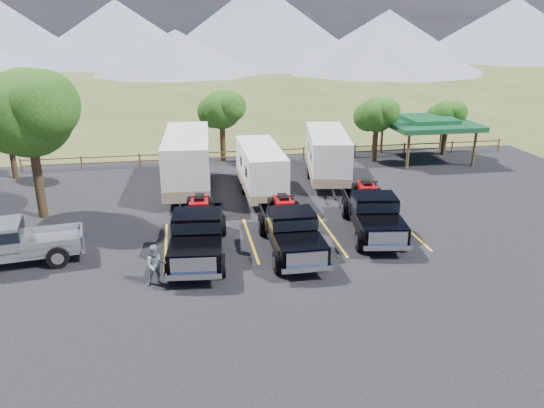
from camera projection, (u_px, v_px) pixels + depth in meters
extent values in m
plane|color=#3D4C20|center=(311.00, 275.00, 22.08)|extent=(320.00, 320.00, 0.00)
cube|color=black|center=(295.00, 245.00, 24.86)|extent=(44.00, 34.00, 0.04)
cube|color=yellow|center=(166.00, 245.00, 24.81)|extent=(0.12, 5.50, 0.01)
cube|color=yellow|center=(250.00, 240.00, 25.46)|extent=(0.12, 5.50, 0.01)
cube|color=yellow|center=(331.00, 234.00, 26.11)|extent=(0.12, 5.50, 0.01)
cube|color=yellow|center=(407.00, 229.00, 26.76)|extent=(0.12, 5.50, 0.01)
cylinder|color=#322213|center=(38.00, 177.00, 27.67)|extent=(0.48, 0.48, 4.48)
sphere|color=#1B3F0F|center=(28.00, 113.00, 26.55)|extent=(4.48, 4.48, 4.48)
sphere|color=#1B3F0F|center=(43.00, 105.00, 25.80)|extent=(3.52, 3.52, 3.52)
sphere|color=#1B3F0F|center=(14.00, 118.00, 27.17)|extent=(3.84, 3.84, 3.84)
cylinder|color=#322213|center=(375.00, 143.00, 38.87)|extent=(0.39, 0.39, 2.80)
sphere|color=#1B3F0F|center=(377.00, 115.00, 38.17)|extent=(2.52, 2.52, 2.52)
sphere|color=#1B3F0F|center=(386.00, 112.00, 37.75)|extent=(1.98, 1.98, 1.98)
sphere|color=#1B3F0F|center=(368.00, 117.00, 38.52)|extent=(2.16, 2.16, 2.16)
cylinder|color=#322213|center=(444.00, 139.00, 40.82)|extent=(0.38, 0.38, 2.52)
sphere|color=#1B3F0F|center=(447.00, 115.00, 40.19)|extent=(2.24, 2.24, 2.24)
sphere|color=#1B3F0F|center=(456.00, 112.00, 39.81)|extent=(1.76, 1.76, 1.76)
sphere|color=#1B3F0F|center=(439.00, 116.00, 40.50)|extent=(1.92, 1.92, 1.92)
cylinder|color=#322213|center=(223.00, 141.00, 38.90)|extent=(0.41, 0.41, 3.08)
sphere|color=#1B3F0F|center=(222.00, 110.00, 38.13)|extent=(2.80, 2.80, 2.80)
sphere|color=#1B3F0F|center=(231.00, 106.00, 37.66)|extent=(2.20, 2.20, 2.20)
sphere|color=#1B3F0F|center=(214.00, 112.00, 38.51)|extent=(2.40, 2.40, 2.40)
cylinder|color=#322213|center=(13.00, 162.00, 34.91)|extent=(0.36, 0.36, 2.24)
sphere|color=#1B3F0F|center=(9.00, 137.00, 34.35)|extent=(2.10, 2.10, 2.10)
sphere|color=#1B3F0F|center=(14.00, 135.00, 34.00)|extent=(1.65, 1.65, 1.65)
sphere|color=#1B3F0F|center=(4.00, 138.00, 34.64)|extent=(1.80, 1.80, 1.80)
cylinder|color=brown|center=(21.00, 165.00, 36.51)|extent=(0.12, 0.12, 1.00)
cylinder|color=brown|center=(81.00, 163.00, 37.16)|extent=(0.12, 0.12, 1.00)
cylinder|color=brown|center=(140.00, 160.00, 37.80)|extent=(0.12, 0.12, 1.00)
cylinder|color=brown|center=(196.00, 158.00, 38.45)|extent=(0.12, 0.12, 1.00)
cylinder|color=brown|center=(251.00, 155.00, 39.10)|extent=(0.12, 0.12, 1.00)
cylinder|color=brown|center=(304.00, 153.00, 39.75)|extent=(0.12, 0.12, 1.00)
cylinder|color=brown|center=(355.00, 151.00, 40.40)|extent=(0.12, 0.12, 1.00)
cylinder|color=brown|center=(404.00, 149.00, 41.05)|extent=(0.12, 0.12, 1.00)
cylinder|color=brown|center=(452.00, 147.00, 41.70)|extent=(0.12, 0.12, 1.00)
cylinder|color=brown|center=(499.00, 145.00, 42.35)|extent=(0.12, 0.12, 1.00)
cube|color=brown|center=(277.00, 155.00, 39.44)|extent=(36.00, 0.06, 0.08)
cube|color=brown|center=(277.00, 150.00, 39.31)|extent=(36.00, 0.06, 0.08)
cylinder|color=brown|center=(408.00, 152.00, 36.82)|extent=(0.20, 0.20, 2.60)
cylinder|color=brown|center=(382.00, 137.00, 41.47)|extent=(0.20, 0.20, 2.60)
cylinder|color=brown|center=(474.00, 149.00, 37.63)|extent=(0.20, 0.20, 2.60)
cylinder|color=brown|center=(441.00, 134.00, 42.28)|extent=(0.20, 0.20, 2.60)
cube|color=#164F2C|center=(428.00, 123.00, 39.07)|extent=(6.20, 6.20, 0.35)
cube|color=#164F2C|center=(428.00, 119.00, 38.97)|extent=(3.50, 3.50, 0.35)
cone|color=gray|center=(117.00, 32.00, 120.87)|extent=(44.00, 44.00, 14.00)
cone|color=gray|center=(258.00, 22.00, 121.68)|extent=(52.00, 52.00, 18.00)
cone|color=gray|center=(388.00, 35.00, 133.77)|extent=(40.00, 40.00, 12.00)
cone|color=gray|center=(513.00, 28.00, 134.74)|extent=(50.00, 50.00, 15.00)
cone|color=gray|center=(176.00, 51.00, 100.75)|extent=(32.00, 32.00, 8.00)
cone|color=gray|center=(382.00, 48.00, 104.29)|extent=(40.00, 40.00, 9.00)
cube|color=black|center=(198.00, 240.00, 23.61)|extent=(2.64, 6.51, 0.40)
cube|color=black|center=(195.00, 252.00, 21.46)|extent=(2.32, 2.20, 0.56)
cube|color=black|center=(197.00, 225.00, 23.22)|extent=(2.25, 1.93, 1.11)
cube|color=black|center=(197.00, 221.00, 23.16)|extent=(2.30, 2.00, 0.50)
cube|color=black|center=(200.00, 218.00, 25.39)|extent=(2.38, 2.86, 0.61)
cube|color=silver|center=(193.00, 266.00, 20.42)|extent=(1.78, 0.26, 0.61)
cube|color=silver|center=(194.00, 276.00, 20.49)|extent=(2.19, 0.41, 0.24)
cube|color=silver|center=(202.00, 216.00, 26.77)|extent=(2.19, 0.38, 0.24)
cylinder|color=black|center=(170.00, 267.00, 21.53)|extent=(0.43, 1.03, 1.00)
cylinder|color=black|center=(221.00, 266.00, 21.68)|extent=(0.43, 1.03, 1.00)
cylinder|color=black|center=(179.00, 227.00, 25.67)|extent=(0.43, 1.03, 1.00)
cylinder|color=black|center=(222.00, 226.00, 25.82)|extent=(0.43, 1.03, 1.00)
cube|color=#99080B|center=(200.00, 203.00, 25.14)|extent=(0.91, 1.51, 0.39)
cube|color=black|center=(199.00, 198.00, 25.05)|extent=(0.52, 0.87, 0.20)
cube|color=#99080B|center=(199.00, 205.00, 24.53)|extent=(0.92, 0.47, 0.24)
cylinder|color=black|center=(198.00, 197.00, 24.50)|extent=(1.00, 0.16, 0.07)
cylinder|color=black|center=(188.00, 212.00, 24.60)|extent=(0.35, 0.65, 0.62)
cylinder|color=black|center=(210.00, 212.00, 24.68)|extent=(0.35, 0.65, 0.62)
cylinder|color=black|center=(190.00, 204.00, 25.75)|extent=(0.35, 0.65, 0.62)
cylinder|color=black|center=(211.00, 203.00, 25.83)|extent=(0.35, 0.65, 0.62)
cube|color=black|center=(291.00, 237.00, 24.08)|extent=(1.95, 6.03, 0.38)
cube|color=black|center=(301.00, 247.00, 22.06)|extent=(2.03, 1.90, 0.53)
cube|color=black|center=(292.00, 222.00, 23.71)|extent=(1.99, 1.65, 1.06)
cube|color=black|center=(292.00, 219.00, 23.66)|extent=(2.03, 1.71, 0.48)
cube|color=black|center=(283.00, 216.00, 25.75)|extent=(2.03, 2.54, 0.58)
cube|color=silver|center=(307.00, 259.00, 21.08)|extent=(1.69, 0.09, 0.58)
cube|color=silver|center=(307.00, 269.00, 21.16)|extent=(2.07, 0.19, 0.23)
cube|color=silver|center=(278.00, 214.00, 27.05)|extent=(2.07, 0.17, 0.23)
cylinder|color=black|center=(278.00, 262.00, 22.04)|extent=(0.32, 0.95, 0.95)
cylinder|color=black|center=(324.00, 259.00, 22.36)|extent=(0.32, 0.95, 0.95)
cylinder|color=black|center=(262.00, 225.00, 25.93)|extent=(0.32, 0.95, 0.95)
cylinder|color=black|center=(302.00, 223.00, 26.25)|extent=(0.32, 0.95, 0.95)
cube|color=#99080B|center=(283.00, 203.00, 25.51)|extent=(0.74, 1.37, 0.37)
cube|color=black|center=(283.00, 197.00, 25.43)|extent=(0.42, 0.79, 0.19)
cube|color=#99080B|center=(285.00, 204.00, 24.94)|extent=(0.85, 0.37, 0.23)
cylinder|color=black|center=(285.00, 196.00, 24.91)|extent=(0.95, 0.06, 0.06)
cylinder|color=black|center=(275.00, 211.00, 24.97)|extent=(0.28, 0.59, 0.59)
cylinder|color=black|center=(295.00, 210.00, 25.12)|extent=(0.28, 0.59, 0.59)
cylinder|color=black|center=(271.00, 203.00, 26.05)|extent=(0.28, 0.59, 0.59)
cylinder|color=black|center=(290.00, 202.00, 26.20)|extent=(0.28, 0.59, 0.59)
cube|color=black|center=(373.00, 220.00, 26.12)|extent=(2.86, 6.35, 0.39)
cube|color=black|center=(382.00, 228.00, 24.04)|extent=(2.33, 2.22, 0.54)
cube|color=black|center=(374.00, 206.00, 25.74)|extent=(2.25, 1.96, 1.07)
cube|color=black|center=(374.00, 202.00, 25.69)|extent=(2.30, 2.03, 0.48)
cube|color=black|center=(366.00, 201.00, 27.85)|extent=(2.42, 2.86, 0.59)
cube|color=silver|center=(388.00, 238.00, 23.03)|extent=(1.71, 0.34, 0.59)
cube|color=silver|center=(388.00, 247.00, 23.10)|extent=(2.11, 0.50, 0.24)
cube|color=silver|center=(361.00, 200.00, 29.18)|extent=(2.11, 0.48, 0.24)
cylinder|color=black|center=(360.00, 240.00, 24.16)|extent=(0.46, 1.00, 0.97)
cylinder|color=black|center=(404.00, 240.00, 24.20)|extent=(0.46, 1.00, 0.97)
cylinder|color=black|center=(345.00, 209.00, 28.17)|extent=(0.46, 1.00, 0.97)
cylinder|color=black|center=(383.00, 208.00, 28.22)|extent=(0.46, 1.00, 0.97)
cube|color=#99080B|center=(366.00, 188.00, 27.61)|extent=(0.95, 1.49, 0.38)
cube|color=black|center=(367.00, 183.00, 27.52)|extent=(0.54, 0.86, 0.19)
cube|color=#99080B|center=(369.00, 189.00, 27.01)|extent=(0.91, 0.50, 0.24)
cylinder|color=black|center=(369.00, 182.00, 26.99)|extent=(0.97, 0.21, 0.06)
cylinder|color=black|center=(359.00, 195.00, 27.11)|extent=(0.37, 0.64, 0.60)
cylinder|color=black|center=(378.00, 195.00, 27.13)|extent=(0.37, 0.64, 0.60)
cylinder|color=black|center=(355.00, 188.00, 28.22)|extent=(0.37, 0.64, 0.60)
cylinder|color=black|center=(373.00, 188.00, 28.25)|extent=(0.37, 0.64, 0.60)
cube|color=silver|center=(187.00, 158.00, 31.98)|extent=(3.02, 8.24, 2.92)
cube|color=gray|center=(188.00, 176.00, 32.36)|extent=(3.05, 8.28, 0.65)
cube|color=black|center=(162.00, 163.00, 29.84)|extent=(0.07, 0.97, 0.65)
cube|color=black|center=(209.00, 162.00, 30.13)|extent=(0.07, 0.97, 0.65)
cylinder|color=black|center=(169.00, 184.00, 32.70)|extent=(0.31, 0.77, 0.76)
cylinder|color=black|center=(209.00, 183.00, 32.98)|extent=(0.31, 0.77, 0.76)
cube|color=black|center=(186.00, 210.00, 27.77)|extent=(0.23, 1.95, 0.11)
cube|color=silver|center=(261.00, 167.00, 31.39)|extent=(2.17, 6.75, 2.43)
cube|color=gray|center=(261.00, 182.00, 31.71)|extent=(2.19, 6.79, 0.54)
cube|color=black|center=(246.00, 172.00, 29.56)|extent=(0.02, 0.81, 0.54)
cube|color=black|center=(284.00, 170.00, 29.92)|extent=(0.02, 0.81, 0.54)
cylinder|color=black|center=(244.00, 189.00, 31.94)|extent=(0.23, 0.63, 0.63)
cylinder|color=black|center=(277.00, 187.00, 32.27)|extent=(0.23, 0.63, 0.63)
cube|color=black|center=(273.00, 211.00, 27.92)|extent=(0.11, 1.62, 0.09)
cube|color=silver|center=(327.00, 152.00, 34.26)|extent=(3.56, 7.59, 2.63)
cube|color=gray|center=(327.00, 168.00, 34.60)|extent=(3.59, 7.63, 0.58)
cube|color=black|center=(311.00, 155.00, 32.45)|extent=(0.17, 0.87, 0.58)
cube|color=black|center=(349.00, 155.00, 32.45)|extent=(0.17, 0.87, 0.58)
cylinder|color=black|center=(309.00, 173.00, 35.04)|extent=(0.36, 0.71, 0.68)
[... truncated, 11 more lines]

